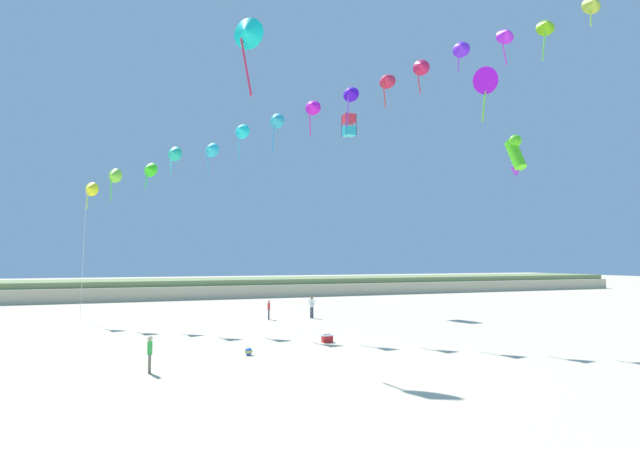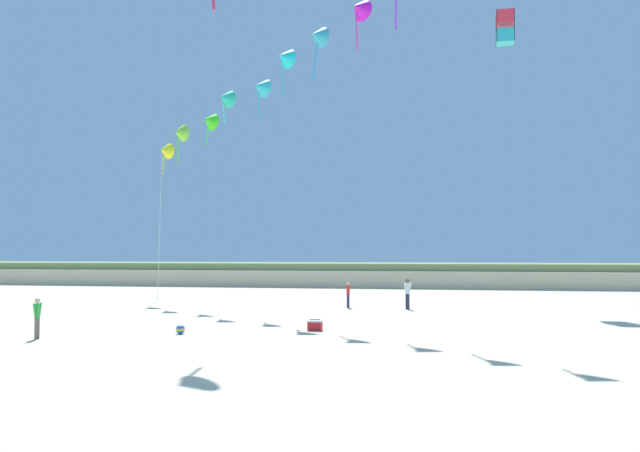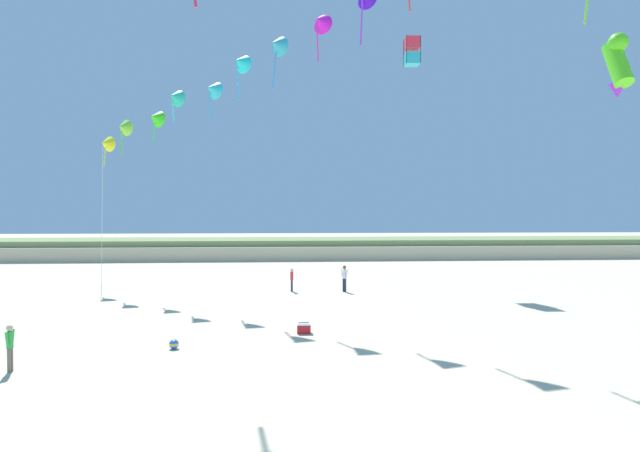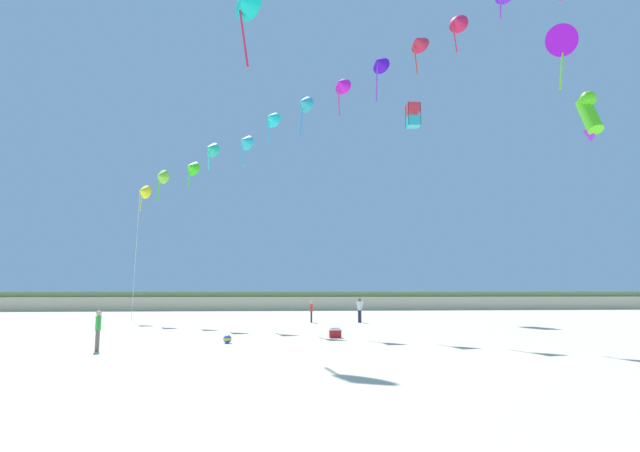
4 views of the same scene
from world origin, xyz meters
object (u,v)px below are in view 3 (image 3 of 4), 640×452
(person_near_right, at_px, (10,345))
(large_kite_mid_trail, at_px, (412,52))
(beach_ball, at_px, (174,344))
(large_kite_outer_drift, at_px, (618,62))
(person_mid_center, at_px, (344,277))
(beach_cooler, at_px, (304,328))
(person_near_left, at_px, (292,278))

(person_near_right, relative_size, large_kite_mid_trail, 0.72)
(beach_ball, bearing_deg, large_kite_outer_drift, 8.41)
(person_near_right, relative_size, person_mid_center, 0.88)
(large_kite_mid_trail, xyz_separation_m, large_kite_outer_drift, (5.24, -16.37, -5.67))
(person_near_right, bearing_deg, person_mid_center, 51.05)
(large_kite_outer_drift, distance_m, beach_cooler, 18.42)
(large_kite_mid_trail, bearing_deg, person_near_left, -148.85)
(person_near_left, xyz_separation_m, large_kite_outer_drift, (14.57, -10.72, 11.02))
(person_near_right, xyz_separation_m, person_mid_center, (12.61, 15.60, 0.12))
(person_near_right, xyz_separation_m, large_kite_outer_drift, (23.77, 5.20, 11.02))
(large_kite_mid_trail, relative_size, beach_cooler, 3.61)
(beach_cooler, bearing_deg, person_near_left, 91.76)
(person_mid_center, relative_size, beach_ball, 4.74)
(person_near_left, bearing_deg, beach_ball, -108.66)
(large_kite_outer_drift, xyz_separation_m, beach_cooler, (-14.22, -0.70, -11.68))
(person_near_right, height_order, person_mid_center, person_mid_center)
(person_near_right, distance_m, beach_cooler, 10.58)
(beach_ball, bearing_deg, large_kite_mid_trail, 54.07)
(person_near_left, bearing_deg, person_mid_center, -5.45)
(person_mid_center, xyz_separation_m, large_kite_mid_trail, (5.93, 5.97, 16.57))
(person_mid_center, distance_m, large_kite_outer_drift, 18.75)
(person_near_right, height_order, large_kite_mid_trail, large_kite_mid_trail)
(large_kite_mid_trail, relative_size, large_kite_outer_drift, 0.72)
(person_mid_center, height_order, beach_cooler, person_mid_center)
(beach_cooler, distance_m, beach_ball, 5.37)
(person_near_right, bearing_deg, large_kite_outer_drift, 12.34)
(beach_cooler, bearing_deg, large_kite_mid_trail, 62.24)
(person_near_right, height_order, large_kite_outer_drift, large_kite_outer_drift)
(person_near_left, relative_size, beach_ball, 4.14)
(large_kite_mid_trail, bearing_deg, person_near_right, -130.67)
(person_mid_center, relative_size, large_kite_outer_drift, 0.59)
(large_kite_mid_trail, relative_size, beach_ball, 5.76)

